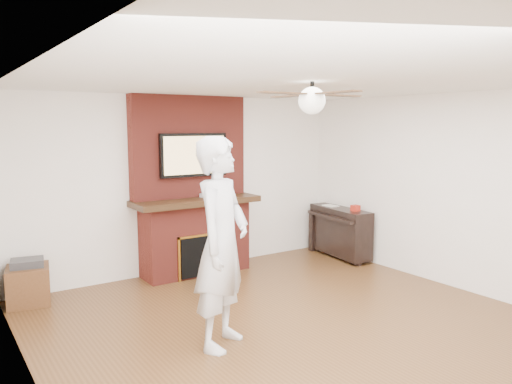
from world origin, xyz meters
TOP-DOWN VIEW (x-y plane):
  - room_shell at (0.00, 0.00)m, footprint 5.36×5.86m
  - fireplace at (0.00, 2.55)m, footprint 1.78×0.64m
  - tv at (0.00, 2.50)m, footprint 1.00×0.08m
  - ceiling_fan at (-0.00, 0.00)m, footprint 1.21×1.21m
  - person at (-0.86, 0.25)m, footprint 0.88×0.82m
  - side_table at (-2.20, 2.48)m, footprint 0.55×0.55m
  - piano at (2.31, 2.00)m, footprint 0.58×1.24m
  - cable_box at (0.29, 2.45)m, footprint 0.42×0.30m
  - candle_orange at (-0.12, 2.29)m, footprint 0.07×0.07m
  - candle_cream at (0.16, 2.33)m, footprint 0.08×0.08m
  - candle_blue at (0.16, 2.35)m, footprint 0.06×0.06m

SIDE VIEW (x-z plane):
  - candle_blue at x=0.16m, z-range 0.00..0.09m
  - candle_cream at x=0.16m, z-range 0.00..0.10m
  - candle_orange at x=-0.12m, z-range 0.00..0.11m
  - side_table at x=-2.20m, z-range -0.02..0.52m
  - piano at x=2.31m, z-range -0.02..0.86m
  - person at x=-0.86m, z-range 0.00..1.99m
  - fireplace at x=0.00m, z-range -0.25..2.25m
  - cable_box at x=0.29m, z-range 1.08..1.13m
  - room_shell at x=0.00m, z-range -0.18..2.68m
  - tv at x=0.00m, z-range 1.38..1.98m
  - ceiling_fan at x=0.00m, z-range 2.18..2.49m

